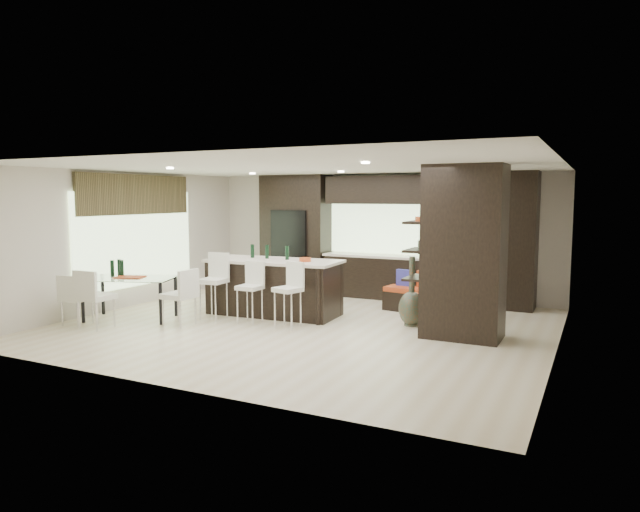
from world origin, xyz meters
The scene contains 22 objects.
ground centered at (0.00, 0.00, 0.00)m, with size 8.00×8.00×0.00m, color beige.
back_wall centered at (0.00, 3.50, 1.35)m, with size 8.00×0.02×2.70m, color beige.
left_wall centered at (-4.00, 0.00, 1.35)m, with size 0.02×7.00×2.70m, color beige.
right_wall centered at (4.00, 0.00, 1.35)m, with size 0.02×7.00×2.70m, color beige.
ceiling centered at (0.00, 0.00, 2.70)m, with size 8.00×7.00×0.02m, color white.
window_left centered at (-3.96, 0.20, 1.35)m, with size 0.04×3.20×1.90m, color #B2D199.
window_back centered at (0.60, 3.46, 1.55)m, with size 3.40×0.04×1.20m, color #B2D199.
stone_accent centered at (-3.93, 0.20, 2.25)m, with size 0.08×3.00×0.80m, color brown.
ceiling_spots centered at (0.00, 0.25, 2.68)m, with size 4.00×3.00×0.02m, color white.
back_cabinetry centered at (0.50, 3.17, 1.35)m, with size 6.80×0.68×2.70m, color black.
refrigerator centered at (-1.90, 3.12, 0.95)m, with size 0.90×0.68×1.90m, color black.
partition_column centered at (2.60, 0.40, 1.35)m, with size 1.20×0.80×2.70m, color black.
kitchen_island centered at (-0.96, 0.60, 0.52)m, with size 2.50×1.07×1.04m, color black.
stool_left centered at (-1.73, -0.25, 0.48)m, with size 0.43×0.43×0.96m, color white.
stool_mid centered at (-0.96, -0.23, 0.43)m, with size 0.38×0.38×0.87m, color white.
stool_right centered at (-0.19, -0.23, 0.45)m, with size 0.40×0.40×0.90m, color white.
bench centered at (1.35, 2.02, 0.23)m, with size 1.20×0.46×0.46m, color black.
floor_vase centered at (1.64, 0.83, 0.60)m, with size 0.44×0.44×1.20m, color #404330, non-canonical shape.
dining_table centered at (-3.06, -0.92, 0.38)m, with size 1.58×0.89×0.76m, color white.
chair_near centered at (-3.06, -1.70, 0.46)m, with size 0.50×0.50×0.92m, color white.
chair_far centered at (-3.56, -1.67, 0.41)m, with size 0.44×0.44×0.81m, color white.
chair_end centered at (-1.95, -0.92, 0.45)m, with size 0.49×0.49×0.90m, color white.
Camera 1 is at (4.50, -8.49, 2.22)m, focal length 32.00 mm.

